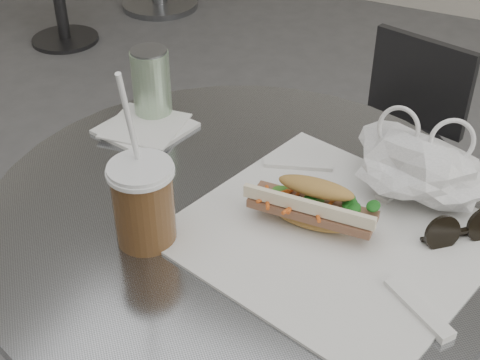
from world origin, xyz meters
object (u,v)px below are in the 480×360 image
at_px(cafe_table, 241,334).
at_px(banh_mi, 313,205).
at_px(chair_far, 382,181).
at_px(drink_can, 151,84).
at_px(sunglasses, 462,231).
at_px(iced_coffee, 143,202).

distance_m(cafe_table, banh_mi, 0.33).
height_order(chair_far, drink_can, drink_can).
relative_size(cafe_table, drink_can, 6.01).
bearing_deg(cafe_table, sunglasses, 12.53).
relative_size(banh_mi, iced_coffee, 0.85).
height_order(cafe_table, iced_coffee, iced_coffee).
bearing_deg(drink_can, cafe_table, -32.69).
bearing_deg(chair_far, drink_can, 79.72).
distance_m(banh_mi, sunglasses, 0.20).
bearing_deg(banh_mi, sunglasses, 14.78).
bearing_deg(iced_coffee, chair_far, 82.75).
relative_size(sunglasses, drink_can, 0.77).
xyz_separation_m(chair_far, iced_coffee, (-0.11, -0.89, 0.51)).
distance_m(iced_coffee, sunglasses, 0.43).
xyz_separation_m(cafe_table, sunglasses, (0.30, 0.07, 0.29)).
bearing_deg(banh_mi, chair_far, 93.07).
height_order(chair_far, iced_coffee, iced_coffee).
bearing_deg(chair_far, iced_coffee, 97.74).
bearing_deg(sunglasses, banh_mi, 155.15).
xyz_separation_m(sunglasses, drink_can, (-0.56, 0.10, 0.04)).
bearing_deg(drink_can, banh_mi, -23.61).
distance_m(cafe_table, sunglasses, 0.42).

